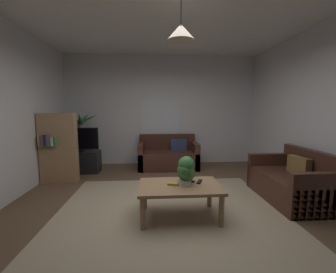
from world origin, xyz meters
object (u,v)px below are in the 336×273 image
(couch_under_window, at_px, (168,157))
(remote_on_table_1, at_px, (199,182))
(couch_right_side, at_px, (292,183))
(pendant_lamp, at_px, (181,32))
(book_on_table_0, at_px, (173,184))
(tv, at_px, (79,139))
(coffee_table, at_px, (180,190))
(tv_stand, at_px, (80,162))
(potted_plant_on_table, at_px, (186,170))
(bookshelf_corner, at_px, (58,148))
(potted_palm_corner, at_px, (81,144))
(remote_on_table_0, at_px, (189,181))

(couch_under_window, distance_m, remote_on_table_1, 2.52)
(couch_right_side, relative_size, pendant_lamp, 2.51)
(remote_on_table_1, bearing_deg, couch_under_window, -59.97)
(couch_under_window, relative_size, book_on_table_0, 10.60)
(couch_under_window, distance_m, couch_right_side, 2.83)
(remote_on_table_1, bearing_deg, pendant_lamp, 40.58)
(couch_right_side, xyz_separation_m, tv, (-3.97, 1.83, 0.51))
(coffee_table, bearing_deg, tv_stand, 131.91)
(potted_plant_on_table, bearing_deg, tv_stand, 132.86)
(bookshelf_corner, relative_size, pendant_lamp, 2.55)
(potted_plant_on_table, xyz_separation_m, potted_palm_corner, (-2.24, 2.72, -0.05))
(tv, distance_m, bookshelf_corner, 0.69)
(couch_under_window, height_order, coffee_table, couch_under_window)
(potted_palm_corner, bearing_deg, book_on_table_0, -52.41)
(coffee_table, bearing_deg, potted_palm_corner, 128.60)
(potted_plant_on_table, xyz_separation_m, pendant_lamp, (-0.08, 0.01, 1.77))
(book_on_table_0, bearing_deg, coffee_table, -12.72)
(book_on_table_0, bearing_deg, tv_stand, 130.86)
(couch_under_window, height_order, potted_palm_corner, potted_palm_corner)
(potted_plant_on_table, bearing_deg, coffee_table, 172.59)
(pendant_lamp, bearing_deg, bookshelf_corner, 144.24)
(remote_on_table_0, height_order, potted_plant_on_table, potted_plant_on_table)
(remote_on_table_1, xyz_separation_m, potted_palm_corner, (-2.45, 2.62, 0.14))
(remote_on_table_1, bearing_deg, potted_plant_on_table, 48.78)
(potted_plant_on_table, relative_size, tv, 0.45)
(book_on_table_0, height_order, remote_on_table_1, book_on_table_0)
(tv_stand, bearing_deg, tv, -90.00)
(potted_plant_on_table, height_order, potted_palm_corner, potted_palm_corner)
(tv, bearing_deg, pendant_lamp, -47.82)
(book_on_table_0, xyz_separation_m, remote_on_table_0, (0.24, 0.10, -0.00))
(book_on_table_0, distance_m, remote_on_table_0, 0.26)
(couch_under_window, relative_size, remote_on_table_1, 9.13)
(couch_under_window, bearing_deg, couch_right_side, -48.49)
(couch_right_side, distance_m, remote_on_table_1, 1.67)
(couch_right_side, bearing_deg, couch_under_window, -138.49)
(coffee_table, relative_size, potted_plant_on_table, 2.76)
(bookshelf_corner, bearing_deg, book_on_table_0, -36.56)
(couch_right_side, bearing_deg, book_on_table_0, -77.60)
(couch_right_side, height_order, potted_plant_on_table, potted_plant_on_table)
(book_on_table_0, bearing_deg, tv, 131.13)
(bookshelf_corner, bearing_deg, pendant_lamp, -35.76)
(remote_on_table_0, bearing_deg, couch_under_window, -157.51)
(couch_right_side, xyz_separation_m, remote_on_table_1, (-1.61, -0.37, 0.19))
(couch_under_window, xyz_separation_m, book_on_table_0, (-0.12, -2.56, 0.19))
(book_on_table_0, height_order, pendant_lamp, pendant_lamp)
(potted_plant_on_table, bearing_deg, tv, 133.13)
(couch_right_side, relative_size, potted_plant_on_table, 3.45)
(tv_stand, bearing_deg, bookshelf_corner, -105.23)
(book_on_table_0, xyz_separation_m, potted_plant_on_table, (0.17, -0.03, 0.19))
(remote_on_table_0, distance_m, potted_plant_on_table, 0.25)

